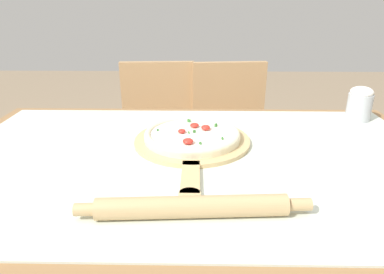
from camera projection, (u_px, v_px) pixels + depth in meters
dining_table at (194, 191)px, 0.99m from camera, size 1.44×0.90×0.77m
towel_cloth at (194, 157)px, 0.95m from camera, size 1.36×0.82×0.00m
pizza_peel at (192, 143)px, 1.02m from camera, size 0.35×0.51×0.01m
pizza at (192, 135)px, 1.03m from camera, size 0.29×0.29×0.03m
rolling_pin at (194, 207)px, 0.68m from camera, size 0.47×0.07×0.04m
chair_left at (159, 136)px, 1.79m from camera, size 0.42×0.42×0.88m
chair_right at (230, 137)px, 1.78m from camera, size 0.44×0.44×0.88m
flour_cup at (360, 103)px, 1.21m from camera, size 0.08×0.08×0.12m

